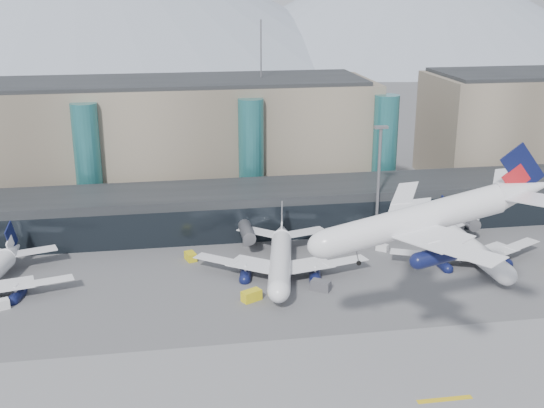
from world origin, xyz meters
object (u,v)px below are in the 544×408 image
Objects in this scene: lightmast_mid at (379,176)px; hero_jet at (437,209)px; veh_g at (382,247)px; veh_h at (251,296)px; veh_a at (0,305)px; veh_b at (191,256)px; veh_d at (367,242)px; jet_parked_right at (467,239)px; jet_parked_mid at (281,250)px; veh_c at (321,286)px.

lightmast_mid is 55.13m from hero_jet.
lightmast_mid is 0.69× the size of hero_jet.
veh_h reaches higher than veh_g.
veh_b is (34.40, 16.96, -0.00)m from veh_a.
hero_jet is at bearing -61.26° from veh_g.
veh_d is at bearing 167.40° from veh_g.
veh_g is at bearing -97.14° from veh_d.
jet_parked_right is 21.27m from veh_d.
veh_a is 1.24× the size of veh_g.
veh_h is at bearing 159.77° from jet_parked_mid.
jet_parked_mid is at bearing -12.70° from veh_a.
veh_h is at bearing -171.23° from veh_b.
lightmast_mid reaches higher than jet_parked_mid.
veh_d is (72.98, 18.83, 0.02)m from veh_a.
veh_c is (-33.43, -10.21, -3.30)m from jet_parked_right.
lightmast_mid is 0.73× the size of jet_parked_right.
veh_g is (17.68, 17.38, -0.27)m from veh_c.
jet_parked_mid is at bearing -147.88° from lightmast_mid.
jet_parked_right is 11.82× the size of veh_b.
veh_d is at bearing 58.30° from jet_parked_right.
jet_parked_right is 35.11m from veh_c.
veh_c reaches higher than veh_g.
veh_g is at bearing -108.70° from veh_b.
hero_jet reaches higher than lightmast_mid.
hero_jet is 11.98× the size of veh_d.
veh_c is (5.85, -10.24, -3.47)m from jet_parked_mid.
veh_a is at bearing 99.32° from veh_b.
hero_jet reaches higher than veh_c.
veh_h is at bearing 134.39° from hero_jet.
veh_g is (-15.75, 7.17, -3.58)m from jet_parked_right.
jet_parked_mid is 10.23× the size of veh_h.
hero_jet reaches higher than veh_h.
veh_h is (-28.58, -22.66, 0.11)m from veh_d.
veh_c is (23.42, -18.66, 0.13)m from veh_b.
jet_parked_right is (23.59, 37.82, -20.44)m from hero_jet.
jet_parked_mid is 24.88m from veh_g.
jet_parked_right is 14.26× the size of veh_g.
lightmast_mid is 16.12m from veh_g.
veh_b is at bearing -170.45° from lightmast_mid.
veh_a is (-91.26, -8.51, -3.44)m from jet_parked_right.
veh_a is (-67.68, 29.31, -23.88)m from hero_jet.
lightmast_mid is 30.88m from jet_parked_mid.
veh_g is at bearing 82.10° from hero_jet.
veh_a is 1.03× the size of veh_b.
jet_parked_right is at bearing -78.79° from jet_parked_mid.
hero_jet is 51.60m from veh_g.
veh_g is 36.72m from veh_h.
jet_parked_mid is at bearing 160.16° from veh_d.
hero_jet is at bearing -146.22° from jet_parked_mid.
veh_g is (75.51, 15.68, -0.14)m from veh_a.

